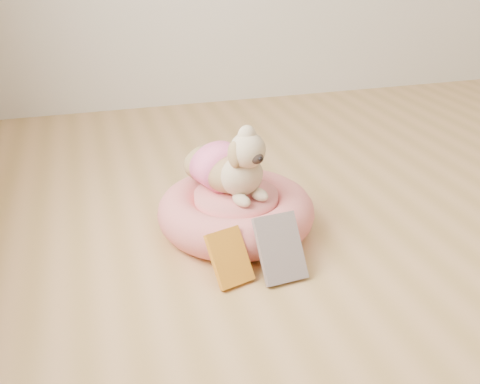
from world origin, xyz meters
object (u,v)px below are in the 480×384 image
object	(u,v)px
dog	(229,154)
book_yellow	(230,257)
pet_bed	(236,211)
book_white	(280,248)

from	to	relation	value
dog	book_yellow	world-z (taller)	dog
pet_bed	book_white	size ratio (longest dim) A/B	2.64
pet_bed	dog	size ratio (longest dim) A/B	1.50
book_yellow	book_white	world-z (taller)	book_white
book_white	book_yellow	bearing A→B (deg)	168.29
dog	book_yellow	xyz separation A→B (m)	(-0.09, -0.33, -0.20)
dog	book_white	distance (m)	0.40
pet_bed	dog	xyz separation A→B (m)	(-0.02, 0.03, 0.21)
book_yellow	book_white	bearing A→B (deg)	-22.41
book_yellow	book_white	xyz separation A→B (m)	(0.16, -0.02, 0.02)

